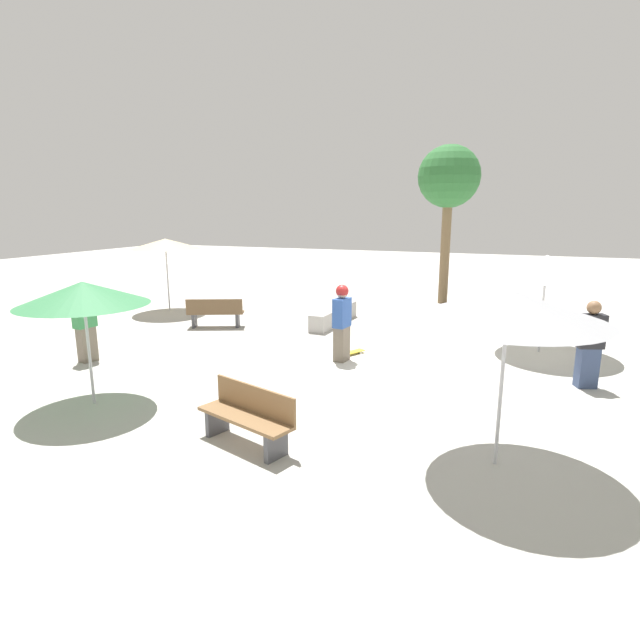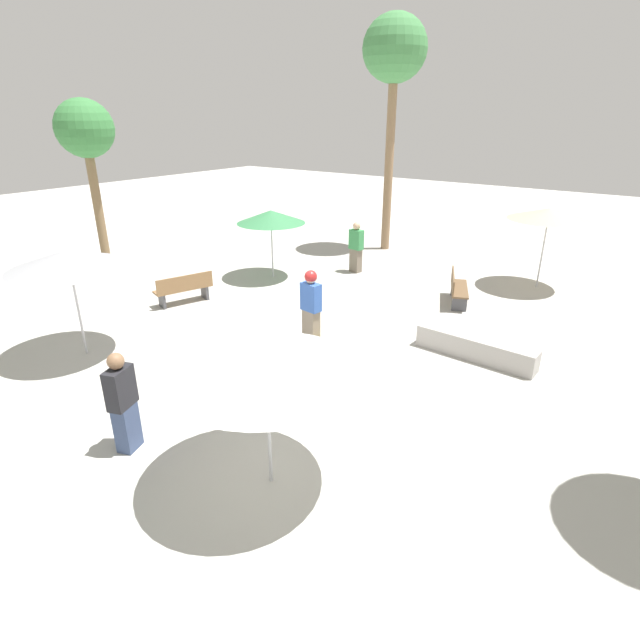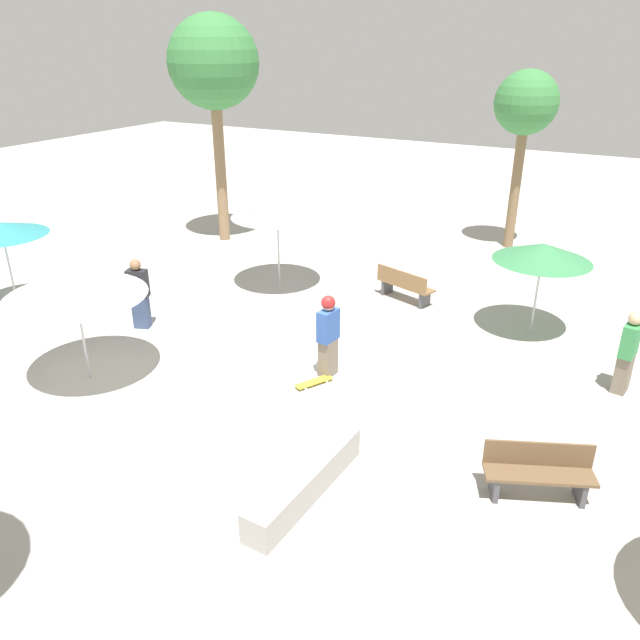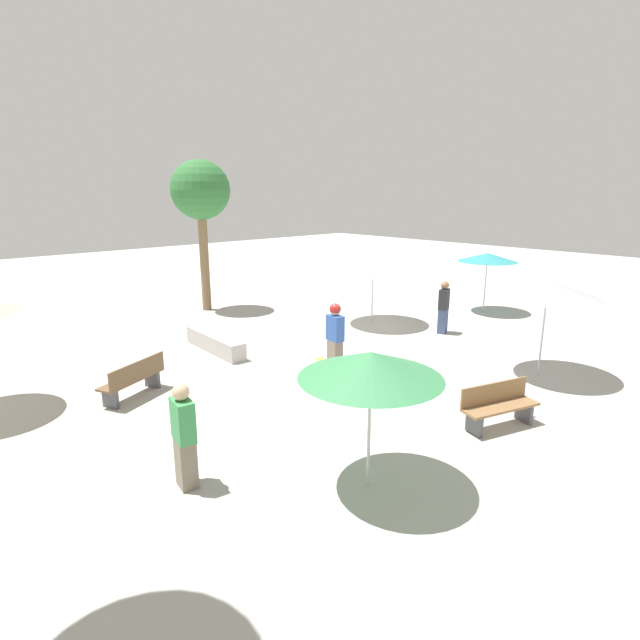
# 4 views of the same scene
# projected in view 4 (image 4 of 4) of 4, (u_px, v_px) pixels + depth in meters

# --- Properties ---
(ground_plane) EXTENTS (60.00, 60.00, 0.00)m
(ground_plane) POSITION_uv_depth(u_px,v_px,m) (347.00, 363.00, 13.20)
(ground_plane) COLOR #B2AFA8
(skater_main) EXTENTS (0.49, 0.32, 1.73)m
(skater_main) POSITION_uv_depth(u_px,v_px,m) (335.00, 335.00, 12.44)
(skater_main) COLOR #726656
(skater_main) RESTS_ON ground_plane
(skateboard) EXTENTS (0.80, 0.56, 0.07)m
(skateboard) POSITION_uv_depth(u_px,v_px,m) (323.00, 362.00, 13.04)
(skateboard) COLOR gold
(skateboard) RESTS_ON ground_plane
(concrete_ledge) EXTENTS (2.63, 0.59, 0.49)m
(concrete_ledge) POSITION_uv_depth(u_px,v_px,m) (215.00, 343.00, 14.08)
(concrete_ledge) COLOR #A8A39E
(concrete_ledge) RESTS_ON ground_plane
(bench_near) EXTENTS (0.92, 1.66, 0.85)m
(bench_near) POSITION_uv_depth(u_px,v_px,m) (498.00, 406.00, 9.52)
(bench_near) COLOR #47474C
(bench_near) RESTS_ON ground_plane
(bench_far) EXTENTS (1.04, 1.64, 0.85)m
(bench_far) POSITION_uv_depth(u_px,v_px,m) (134.00, 379.00, 10.87)
(bench_far) COLOR #47474C
(bench_far) RESTS_ON ground_plane
(shade_umbrella_teal) EXTENTS (2.16, 2.16, 2.21)m
(shade_umbrella_teal) POSITION_uv_depth(u_px,v_px,m) (488.00, 257.00, 18.31)
(shade_umbrella_teal) COLOR #B7B7BC
(shade_umbrella_teal) RESTS_ON ground_plane
(shade_umbrella_white) EXTENTS (2.69, 2.69, 2.31)m
(shade_umbrella_white) POSITION_uv_depth(u_px,v_px,m) (373.00, 264.00, 16.62)
(shade_umbrella_white) COLOR #B7B7BC
(shade_umbrella_white) RESTS_ON ground_plane
(shade_umbrella_grey) EXTENTS (2.46, 2.46, 2.36)m
(shade_umbrella_grey) POSITION_uv_depth(u_px,v_px,m) (548.00, 289.00, 11.80)
(shade_umbrella_grey) COLOR #B7B7BC
(shade_umbrella_grey) RESTS_ON ground_plane
(shade_umbrella_green) EXTENTS (2.15, 2.15, 2.16)m
(shade_umbrella_green) POSITION_uv_depth(u_px,v_px,m) (371.00, 365.00, 7.23)
(shade_umbrella_green) COLOR #B7B7BC
(shade_umbrella_green) RESTS_ON ground_plane
(palm_tree_right) EXTENTS (2.14, 2.14, 5.52)m
(palm_tree_right) POSITION_uv_depth(u_px,v_px,m) (201.00, 193.00, 18.04)
(palm_tree_right) COLOR brown
(palm_tree_right) RESTS_ON ground_plane
(bystander_watching) EXTENTS (0.40, 0.52, 1.68)m
(bystander_watching) POSITION_uv_depth(u_px,v_px,m) (444.00, 307.00, 15.77)
(bystander_watching) COLOR #38476B
(bystander_watching) RESTS_ON ground_plane
(bystander_far) EXTENTS (0.50, 0.33, 1.68)m
(bystander_far) POSITION_uv_depth(u_px,v_px,m) (184.00, 436.00, 7.48)
(bystander_far) COLOR #726656
(bystander_far) RESTS_ON ground_plane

